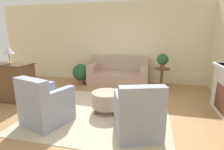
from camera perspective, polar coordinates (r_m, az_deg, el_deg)
name	(u,v)px	position (r m, az deg, el deg)	size (l,w,h in m)	color
ground_plane	(100,113)	(3.98, -4.01, -12.27)	(16.00, 16.00, 0.00)	#AD7F51
wall_back	(123,43)	(6.39, 3.50, 10.44)	(9.62, 0.12, 2.80)	beige
rug	(100,113)	(3.97, -4.01, -12.21)	(2.98, 2.57, 0.01)	beige
couch	(119,75)	(6.03, 2.17, 0.08)	(1.99, 0.90, 0.93)	tan
armchair_left	(45,106)	(3.63, -21.07, -9.38)	(0.94, 0.98, 0.94)	#8E99B2
armchair_right	(138,115)	(3.06, 8.42, -12.93)	(0.94, 0.98, 0.94)	#8E99B2
ottoman_table	(106,99)	(3.91, -1.84, -7.97)	(0.65, 0.65, 0.45)	tan
side_table	(162,76)	(5.60, 15.89, -0.20)	(0.47, 0.47, 0.69)	brown
dresser	(13,82)	(5.23, -29.68, -1.89)	(1.01, 0.60, 0.97)	brown
potted_plant_on_side_table	(163,60)	(5.52, 16.21, 4.75)	(0.34, 0.34, 0.44)	brown
potted_plant_floor	(81,73)	(6.16, -10.11, 0.75)	(0.57, 0.57, 0.70)	brown
table_lamp	(9,51)	(5.10, -30.69, 6.68)	(0.28, 0.28, 0.42)	tan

